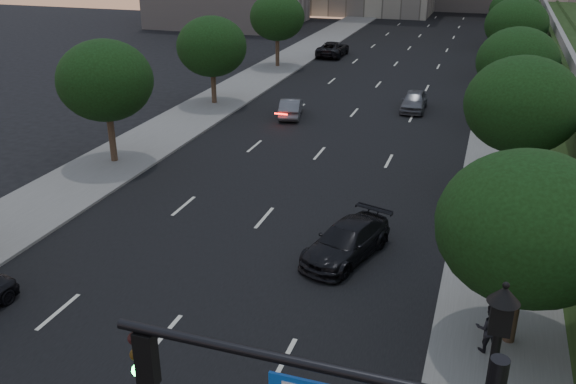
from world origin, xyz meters
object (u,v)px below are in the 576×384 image
(sedan_mid_left, at_px, (291,107))
(sedan_near_right, at_px, (346,241))
(sedan_far_left, at_px, (333,49))
(sedan_far_right, at_px, (414,101))
(pedestrian_b, at_px, (489,328))
(pedestrian_c, at_px, (510,239))

(sedan_mid_left, distance_m, sedan_near_right, 19.76)
(sedan_far_left, relative_size, sedan_far_right, 1.30)
(sedan_mid_left, height_order, pedestrian_b, pedestrian_b)
(sedan_far_left, distance_m, pedestrian_b, 47.62)
(sedan_far_left, bearing_deg, sedan_mid_left, 97.37)
(pedestrian_b, bearing_deg, sedan_near_right, -48.86)
(sedan_mid_left, relative_size, sedan_far_left, 0.73)
(sedan_near_right, relative_size, pedestrian_c, 2.84)
(pedestrian_c, bearing_deg, pedestrian_b, 53.95)
(sedan_mid_left, xyz_separation_m, sedan_far_right, (7.79, 4.30, 0.06))
(sedan_near_right, height_order, pedestrian_c, pedestrian_c)
(pedestrian_b, bearing_deg, sedan_far_right, -86.83)
(pedestrian_b, xyz_separation_m, pedestrian_c, (0.61, 6.11, 0.03))
(sedan_mid_left, distance_m, sedan_far_left, 22.41)
(sedan_far_left, xyz_separation_m, pedestrian_b, (16.43, -44.70, 0.21))
(sedan_far_left, height_order, sedan_near_right, sedan_far_left)
(sedan_near_right, xyz_separation_m, pedestrian_b, (5.39, -4.49, 0.27))
(sedan_far_left, xyz_separation_m, pedestrian_c, (17.04, -38.59, 0.24))
(sedan_far_left, distance_m, sedan_far_right, 20.84)
(sedan_mid_left, bearing_deg, pedestrian_c, 118.17)
(sedan_mid_left, bearing_deg, sedan_far_right, -163.90)
(sedan_mid_left, relative_size, pedestrian_c, 2.35)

